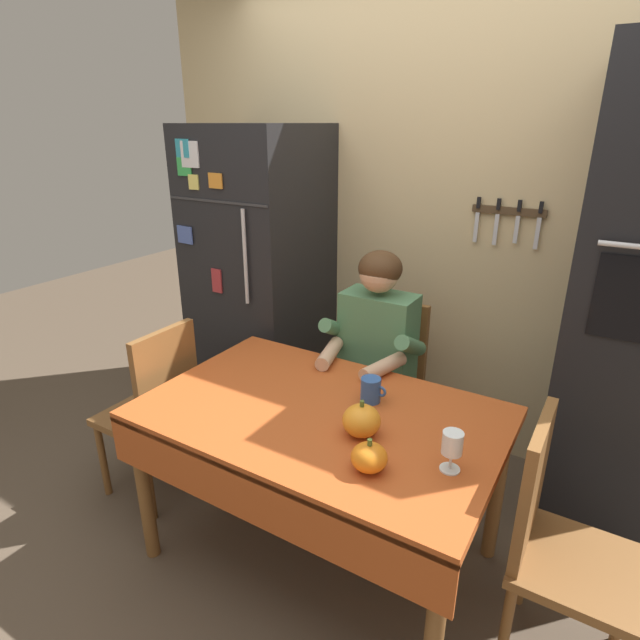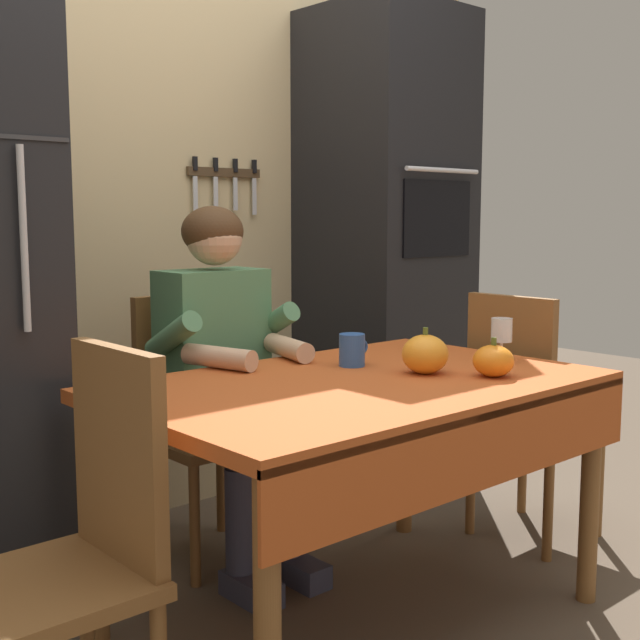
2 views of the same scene
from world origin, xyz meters
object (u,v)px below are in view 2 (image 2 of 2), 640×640
object	(u,v)px
wine_glass	(502,332)
wall_oven	(385,252)
pumpkin_medium	(493,361)
chair_left_side	(79,543)
coffee_mug	(352,350)
seated_person	(225,357)
pumpkin_large	(425,354)
chair_right_side	(525,407)
chair_behind_person	(195,413)
dining_table	(363,409)

from	to	relation	value
wine_glass	wall_oven	bearing A→B (deg)	63.77
wall_oven	pumpkin_medium	xyz separation A→B (m)	(-0.72, -1.14, -0.26)
chair_left_side	coffee_mug	world-z (taller)	chair_left_side
seated_person	coffee_mug	size ratio (longest dim) A/B	11.35
pumpkin_large	wine_glass	bearing A→B (deg)	-5.10
chair_left_side	pumpkin_medium	world-z (taller)	chair_left_side
pumpkin_medium	coffee_mug	bearing A→B (deg)	115.32
chair_right_side	pumpkin_medium	size ratio (longest dim) A/B	7.67
wall_oven	seated_person	world-z (taller)	wall_oven
chair_behind_person	pumpkin_large	bearing A→B (deg)	-71.83
dining_table	pumpkin_large	xyz separation A→B (m)	(0.22, -0.05, 0.14)
seated_person	pumpkin_medium	distance (m)	0.91
seated_person	wine_glass	size ratio (longest dim) A/B	8.73
coffee_mug	pumpkin_large	xyz separation A→B (m)	(0.08, -0.24, 0.01)
chair_right_side	pumpkin_medium	world-z (taller)	chair_right_side
chair_behind_person	seated_person	bearing A→B (deg)	-90.00
chair_behind_person	coffee_mug	xyz separation A→B (m)	(0.20, -0.60, 0.28)
pumpkin_medium	pumpkin_large	bearing A→B (deg)	124.28
wine_glass	chair_left_side	bearing A→B (deg)	178.58
seated_person	coffee_mug	world-z (taller)	seated_person
chair_behind_person	pumpkin_large	distance (m)	0.93
seated_person	pumpkin_large	xyz separation A→B (m)	(0.28, -0.65, 0.06)
chair_left_side	pumpkin_medium	distance (m)	1.27
dining_table	pumpkin_medium	size ratio (longest dim) A/B	11.55
chair_behind_person	seated_person	size ratio (longest dim) A/B	0.75
wall_oven	seated_person	distance (m)	1.20
seated_person	chair_right_side	bearing A→B (deg)	-29.65
dining_table	chair_right_side	bearing A→B (deg)	3.63
chair_behind_person	wine_glass	world-z (taller)	chair_behind_person
chair_right_side	pumpkin_large	size ratio (longest dim) A/B	6.63
wall_oven	pumpkin_medium	distance (m)	1.37
chair_behind_person	chair_left_side	xyz separation A→B (m)	(-0.84, -0.83, 0.00)
dining_table	chair_left_side	world-z (taller)	chair_left_side
chair_left_side	chair_behind_person	bearing A→B (deg)	44.76
coffee_mug	pumpkin_large	world-z (taller)	pumpkin_large
chair_left_side	pumpkin_medium	size ratio (longest dim) A/B	7.67
wine_glass	pumpkin_large	distance (m)	0.34
chair_right_side	wall_oven	bearing A→B (deg)	80.22
pumpkin_medium	chair_left_side	bearing A→B (deg)	172.04
coffee_mug	wine_glass	world-z (taller)	wine_glass
pumpkin_large	coffee_mug	bearing A→B (deg)	108.05
wall_oven	chair_right_side	distance (m)	1.03
pumpkin_large	pumpkin_medium	size ratio (longest dim) A/B	1.16
dining_table	chair_left_side	xyz separation A→B (m)	(-0.90, -0.04, -0.14)
chair_left_side	chair_right_side	world-z (taller)	same
chair_behind_person	chair_right_side	size ratio (longest dim) A/B	1.00
pumpkin_large	chair_behind_person	bearing A→B (deg)	108.17
coffee_mug	pumpkin_large	size ratio (longest dim) A/B	0.78
chair_behind_person	chair_left_side	world-z (taller)	same
wall_oven	chair_right_side	xyz separation A→B (m)	(-0.15, -0.87, -0.54)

